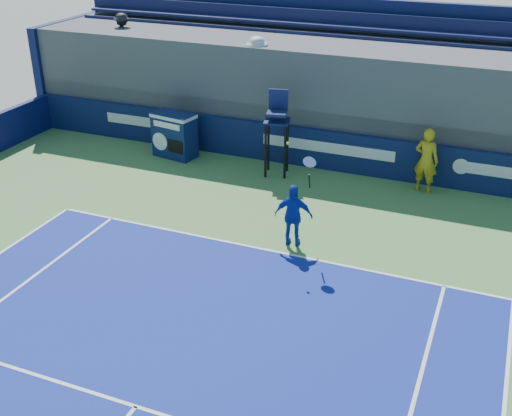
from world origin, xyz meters
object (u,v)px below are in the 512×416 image
at_px(match_clock, 174,134).
at_px(ball_person, 426,160).
at_px(umpire_chair, 277,124).
at_px(tennis_player, 294,215).

bearing_deg(match_clock, ball_person, 2.03).
relative_size(umpire_chair, tennis_player, 0.96).
bearing_deg(tennis_player, match_clock, 143.28).
relative_size(match_clock, tennis_player, 0.55).
height_order(umpire_chair, tennis_player, tennis_player).
xyz_separation_m(ball_person, umpire_chair, (-4.19, -0.37, 0.61)).
distance_m(ball_person, match_clock, 7.60).
height_order(match_clock, tennis_player, tennis_player).
bearing_deg(match_clock, tennis_player, -36.72).
bearing_deg(match_clock, umpire_chair, -1.64).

